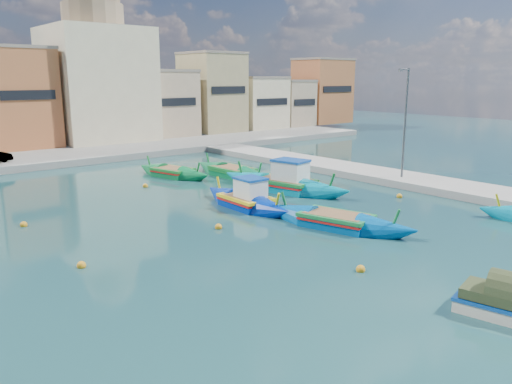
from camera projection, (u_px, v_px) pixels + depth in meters
name	position (u px, v px, depth m)	size (l,w,h in m)	color
ground	(276.00, 266.00, 19.94)	(160.00, 160.00, 0.00)	#122F36
east_quay	(488.00, 194.00, 31.20)	(4.00, 70.00, 0.50)	gray
north_quay	(30.00, 160.00, 43.70)	(80.00, 8.00, 0.60)	gray
north_townhouses	(71.00, 101.00, 52.34)	(83.20, 7.87, 10.19)	tan
church_block	(97.00, 68.00, 54.14)	(10.00, 10.00, 19.10)	beige
quay_street_lamp	(405.00, 123.00, 34.41)	(1.18, 0.16, 8.00)	#595B60
luzzu_turquoise_cabin	(284.00, 185.00, 33.21)	(4.32, 10.55, 3.31)	#0089A4
luzzu_blue_cabin	(246.00, 202.00, 28.93)	(2.16, 7.92, 2.78)	#0029A2
luzzu_cyan_mid	(232.00, 173.00, 38.05)	(2.38, 8.73, 2.56)	#0A6F3D
luzzu_green	(173.00, 173.00, 37.98)	(3.59, 7.69, 2.35)	#0B7439
luzzu_blue_south	(336.00, 222.00, 25.09)	(4.10, 8.83, 2.49)	#0058A3
tender_near	(501.00, 304.00, 15.71)	(1.95, 2.88, 1.30)	beige
mooring_buoys	(207.00, 222.00, 25.82)	(20.29, 19.62, 0.36)	orange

